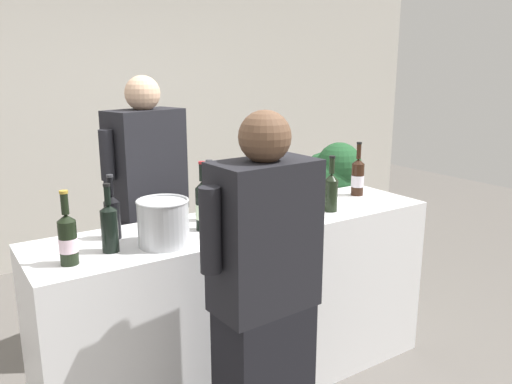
# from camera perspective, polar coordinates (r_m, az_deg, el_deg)

# --- Properties ---
(ground_plane) EXTENTS (12.00, 12.00, 0.00)m
(ground_plane) POSITION_cam_1_polar(r_m,az_deg,el_deg) (3.18, -1.02, -20.64)
(ground_plane) COLOR #66605B
(wall_back) EXTENTS (8.00, 0.10, 2.80)m
(wall_back) POSITION_cam_1_polar(r_m,az_deg,el_deg) (5.03, -17.39, 8.67)
(wall_back) COLOR beige
(wall_back) RESTS_ON ground_plane
(counter) EXTENTS (2.26, 0.58, 1.00)m
(counter) POSITION_cam_1_polar(r_m,az_deg,el_deg) (2.93, -1.06, -12.58)
(counter) COLOR white
(counter) RESTS_ON ground_plane
(wine_bottle_0) EXTENTS (0.08, 0.08, 0.31)m
(wine_bottle_0) POSITION_cam_1_polar(r_m,az_deg,el_deg) (2.53, -15.85, -2.49)
(wine_bottle_0) COLOR black
(wine_bottle_0) RESTS_ON counter
(wine_bottle_1) EXTENTS (0.08, 0.08, 0.33)m
(wine_bottle_1) POSITION_cam_1_polar(r_m,az_deg,el_deg) (2.92, 2.60, 0.25)
(wine_bottle_1) COLOR black
(wine_bottle_1) RESTS_ON counter
(wine_bottle_2) EXTENTS (0.07, 0.07, 0.33)m
(wine_bottle_2) POSITION_cam_1_polar(r_m,az_deg,el_deg) (2.72, -5.20, -0.79)
(wine_bottle_2) COLOR black
(wine_bottle_2) RESTS_ON counter
(wine_bottle_3) EXTENTS (0.08, 0.08, 0.32)m
(wine_bottle_3) POSITION_cam_1_polar(r_m,az_deg,el_deg) (2.25, -20.39, -4.91)
(wine_bottle_3) COLOR black
(wine_bottle_3) RESTS_ON counter
(wine_bottle_4) EXTENTS (0.08, 0.08, 0.31)m
(wine_bottle_4) POSITION_cam_1_polar(r_m,az_deg,el_deg) (2.35, -16.14, -3.72)
(wine_bottle_4) COLOR black
(wine_bottle_4) RESTS_ON counter
(wine_bottle_5) EXTENTS (0.09, 0.09, 0.30)m
(wine_bottle_5) POSITION_cam_1_polar(r_m,az_deg,el_deg) (2.84, -2.59, -0.35)
(wine_bottle_5) COLOR black
(wine_bottle_5) RESTS_ON counter
(wine_bottle_6) EXTENTS (0.08, 0.08, 0.34)m
(wine_bottle_6) POSITION_cam_1_polar(r_m,az_deg,el_deg) (3.32, 11.35, 1.68)
(wine_bottle_6) COLOR black
(wine_bottle_6) RESTS_ON counter
(wine_bottle_7) EXTENTS (0.08, 0.08, 0.35)m
(wine_bottle_7) POSITION_cam_1_polar(r_m,az_deg,el_deg) (2.86, 0.27, 0.12)
(wine_bottle_7) COLOR black
(wine_bottle_7) RESTS_ON counter
(wine_bottle_8) EXTENTS (0.08, 0.08, 0.32)m
(wine_bottle_8) POSITION_cam_1_polar(r_m,az_deg,el_deg) (2.92, 8.44, 0.17)
(wine_bottle_8) COLOR black
(wine_bottle_8) RESTS_ON counter
(wine_bottle_9) EXTENTS (0.07, 0.07, 0.35)m
(wine_bottle_9) POSITION_cam_1_polar(r_m,az_deg,el_deg) (2.56, -6.00, -1.50)
(wine_bottle_9) COLOR black
(wine_bottle_9) RESTS_ON counter
(wine_glass) EXTENTS (0.07, 0.07, 0.19)m
(wine_glass) POSITION_cam_1_polar(r_m,az_deg,el_deg) (2.66, 0.36, -0.78)
(wine_glass) COLOR silver
(wine_glass) RESTS_ON counter
(ice_bucket) EXTENTS (0.24, 0.24, 0.22)m
(ice_bucket) POSITION_cam_1_polar(r_m,az_deg,el_deg) (2.38, -10.37, -3.35)
(ice_bucket) COLOR silver
(ice_bucket) RESTS_ON counter
(person_server) EXTENTS (0.59, 0.35, 1.76)m
(person_server) POSITION_cam_1_polar(r_m,az_deg,el_deg) (3.23, -11.90, -3.49)
(person_server) COLOR black
(person_server) RESTS_ON ground_plane
(person_guest) EXTENTS (0.57, 0.26, 1.65)m
(person_guest) POSITION_cam_1_polar(r_m,az_deg,el_deg) (2.14, 0.91, -13.86)
(person_guest) COLOR black
(person_guest) RESTS_ON ground_plane
(potted_shrub) EXTENTS (0.47, 0.56, 1.20)m
(potted_shrub) POSITION_cam_1_polar(r_m,az_deg,el_deg) (4.37, 7.90, 0.01)
(potted_shrub) COLOR brown
(potted_shrub) RESTS_ON ground_plane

